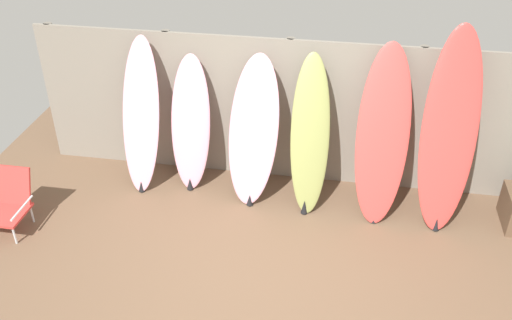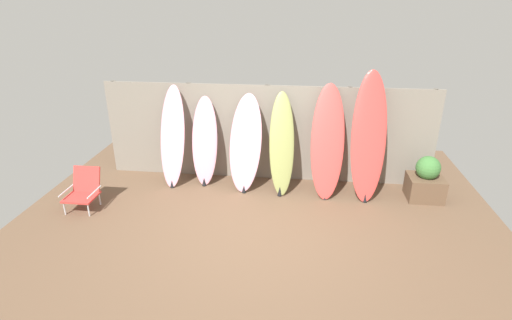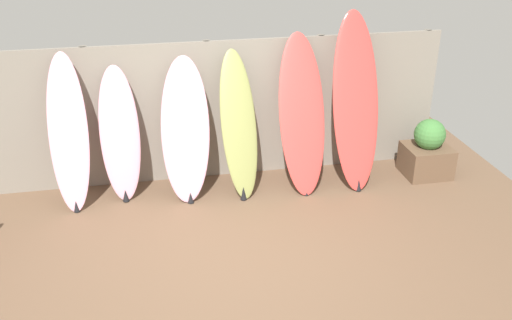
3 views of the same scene
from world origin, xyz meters
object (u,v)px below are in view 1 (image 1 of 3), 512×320
at_px(surfboard_pink_1, 191,125).
at_px(surfboard_olive_3, 310,136).
at_px(surfboard_pink_0, 141,118).
at_px(beach_chair, 7,201).
at_px(surfboard_pink_2, 253,132).
at_px(surfboard_red_5, 449,132).
at_px(surfboard_red_4, 383,136).

bearing_deg(surfboard_pink_1, surfboard_olive_3, -6.11).
distance_m(surfboard_pink_0, beach_chair, 1.72).
bearing_deg(surfboard_pink_2, surfboard_red_5, -1.15).
distance_m(surfboard_pink_1, surfboard_olive_3, 1.42).
height_order(surfboard_pink_0, surfboard_olive_3, surfboard_pink_0).
relative_size(surfboard_pink_0, beach_chair, 2.77).
bearing_deg(surfboard_pink_2, surfboard_pink_1, 170.81).
height_order(surfboard_olive_3, surfboard_red_5, surfboard_red_5).
xyz_separation_m(surfboard_red_4, surfboard_red_5, (0.68, -0.02, 0.13)).
relative_size(surfboard_pink_1, beach_chair, 2.47).
xyz_separation_m(surfboard_pink_0, surfboard_red_5, (3.44, -0.07, 0.18)).
relative_size(surfboard_pink_2, surfboard_olive_3, 0.97).
bearing_deg(surfboard_red_5, surfboard_pink_2, 178.85).
bearing_deg(beach_chair, surfboard_pink_2, 27.99).
relative_size(surfboard_pink_1, surfboard_olive_3, 0.92).
height_order(surfboard_pink_2, surfboard_olive_3, surfboard_olive_3).
height_order(surfboard_red_4, surfboard_red_5, surfboard_red_5).
bearing_deg(surfboard_red_5, surfboard_olive_3, 179.39).
xyz_separation_m(surfboard_olive_3, beach_chair, (-3.20, -1.03, -0.54)).
distance_m(surfboard_pink_0, surfboard_olive_3, 1.98).
height_order(surfboard_pink_0, surfboard_pink_2, surfboard_pink_0).
distance_m(surfboard_pink_0, surfboard_red_4, 2.77).
relative_size(surfboard_red_4, surfboard_red_5, 0.88).
distance_m(surfboard_pink_2, surfboard_red_5, 2.12).
bearing_deg(surfboard_pink_0, surfboard_red_5, -1.23).
bearing_deg(surfboard_olive_3, surfboard_pink_1, 173.89).
bearing_deg(surfboard_red_5, surfboard_pink_1, 176.68).
relative_size(surfboard_olive_3, surfboard_red_4, 0.92).
bearing_deg(surfboard_pink_2, beach_chair, -157.58).
bearing_deg(beach_chair, surfboard_red_5, 17.82).
bearing_deg(surfboard_pink_0, beach_chair, -138.20).
bearing_deg(surfboard_olive_3, surfboard_red_5, -0.61).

